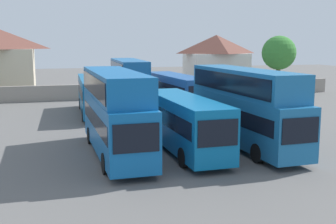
{
  "coord_description": "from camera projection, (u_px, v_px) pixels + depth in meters",
  "views": [
    {
      "loc": [
        -7.58,
        -24.82,
        6.67
      ],
      "look_at": [
        0.0,
        3.0,
        1.97
      ],
      "focal_mm": 46.18,
      "sensor_mm": 36.0,
      "label": 1
    }
  ],
  "objects": [
    {
      "name": "bus_5",
      "position": [
        129.0,
        83.0,
        41.29
      ],
      "size": [
        2.76,
        10.66,
        4.97
      ],
      "rotation": [
        0.0,
        0.0,
        -1.6
      ],
      "color": "#1A5E9C",
      "rests_on": "ground"
    },
    {
      "name": "bus_4",
      "position": [
        94.0,
        94.0,
        39.9
      ],
      "size": [
        2.83,
        11.44,
        3.4
      ],
      "rotation": [
        0.0,
        0.0,
        -1.6
      ],
      "color": "#0F5D94",
      "rests_on": "ground"
    },
    {
      "name": "bus_6",
      "position": [
        177.0,
        90.0,
        42.26
      ],
      "size": [
        3.46,
        11.91,
        3.46
      ],
      "rotation": [
        0.0,
        0.0,
        -1.5
      ],
      "color": "#1D529B",
      "rests_on": "ground"
    },
    {
      "name": "bus_1",
      "position": [
        115.0,
        108.0,
        25.29
      ],
      "size": [
        2.79,
        11.29,
        4.98
      ],
      "rotation": [
        0.0,
        0.0,
        -1.55
      ],
      "color": "#105CA1",
      "rests_on": "ground"
    },
    {
      "name": "ground",
      "position": [
        129.0,
        108.0,
        43.81
      ],
      "size": [
        140.0,
        140.0,
        0.0
      ],
      "primitive_type": "plane",
      "color": "#605E5B"
    },
    {
      "name": "tree_behind_wall",
      "position": [
        279.0,
        53.0,
        53.47
      ],
      "size": [
        4.21,
        4.21,
        7.43
      ],
      "color": "brown",
      "rests_on": "ground"
    },
    {
      "name": "bus_3",
      "position": [
        245.0,
        103.0,
        27.45
      ],
      "size": [
        3.02,
        11.88,
        4.97
      ],
      "rotation": [
        0.0,
        0.0,
        -1.52
      ],
      "color": "#1B649C",
      "rests_on": "ground"
    },
    {
      "name": "bus_2",
      "position": [
        184.0,
        121.0,
        26.17
      ],
      "size": [
        2.74,
        10.42,
        3.37
      ],
      "rotation": [
        0.0,
        0.0,
        -1.54
      ],
      "color": "#0B64A0",
      "rests_on": "ground"
    },
    {
      "name": "house_terrace_centre",
      "position": [
        216.0,
        61.0,
        61.82
      ],
      "size": [
        8.54,
        6.47,
        7.64
      ],
      "color": "silver",
      "rests_on": "ground"
    },
    {
      "name": "depot_boundary_wall",
      "position": [
        118.0,
        91.0,
        50.91
      ],
      "size": [
        56.0,
        0.5,
        1.8
      ],
      "primitive_type": "cube",
      "color": "gray",
      "rests_on": "ground"
    }
  ]
}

